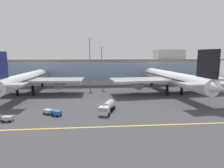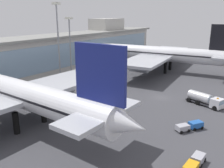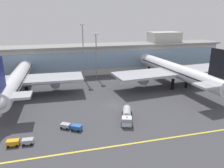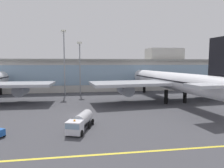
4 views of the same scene
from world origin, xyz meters
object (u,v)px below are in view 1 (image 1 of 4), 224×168
airliner_near_left (28,79)px  baggage_tug_near (1,118)px  apron_light_mast_centre (102,60)px  service_truck_far (53,112)px  airliner_near_right (171,78)px  fuel_tanker_truck (107,107)px  apron_light_mast_west (90,55)px

airliner_near_left → baggage_tug_near: bearing=-170.4°
apron_light_mast_centre → service_truck_far: bearing=-108.7°
service_truck_far → airliner_near_left: bearing=152.2°
airliner_near_right → apron_light_mast_centre: bearing=50.4°
fuel_tanker_truck → apron_light_mast_west: bearing=-153.5°
service_truck_far → apron_light_mast_centre: bearing=104.6°
baggage_tug_near → service_truck_far: (11.64, 4.17, 0.00)m
airliner_near_right → apron_light_mast_centre: size_ratio=2.99×
airliner_near_left → airliner_near_right: 59.48m
baggage_tug_near → airliner_near_right: bearing=-148.5°
baggage_tug_near → airliner_near_left: bearing=-79.2°
airliner_near_left → baggage_tug_near: (4.38, -33.27, -5.52)m
service_truck_far → apron_light_mast_centre: size_ratio=0.27×
airliner_near_right → apron_light_mast_centre: 34.85m
fuel_tanker_truck → apron_light_mast_centre: (0.10, 43.58, 12.08)m
service_truck_far → apron_light_mast_centre: (15.05, 44.41, 12.80)m
service_truck_far → apron_light_mast_centre: apron_light_mast_centre is taller
baggage_tug_near → apron_light_mast_west: 54.33m
apron_light_mast_west → service_truck_far: bearing=-102.0°
airliner_near_right → apron_light_mast_west: 39.81m
airliner_near_right → fuel_tanker_truck: airliner_near_right is taller
airliner_near_right → baggage_tug_near: airliner_near_right is taller
airliner_near_left → service_truck_far: (16.03, -29.10, -5.52)m
airliner_near_left → apron_light_mast_centre: (31.08, 15.31, 7.28)m
fuel_tanker_truck → baggage_tug_near: 27.07m
airliner_near_right → service_truck_far: bearing=114.7°
fuel_tanker_truck → airliner_near_right: bearing=149.7°
airliner_near_left → fuel_tanker_truck: airliner_near_left is taller
airliner_near_right → apron_light_mast_centre: (-28.28, 19.10, 7.06)m
airliner_near_right → airliner_near_left: bearing=80.7°
fuel_tanker_truck → apron_light_mast_centre: apron_light_mast_centre is taller
apron_light_mast_centre → fuel_tanker_truck: bearing=-90.1°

